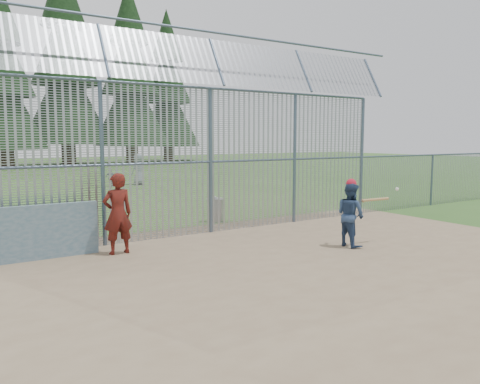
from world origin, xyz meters
TOP-DOWN VIEW (x-y plane):
  - ground at (0.00, 0.00)m, footprint 120.00×120.00m
  - dirt_infield at (0.00, -0.50)m, footprint 14.00×10.00m
  - dugout_wall at (-4.60, 2.90)m, footprint 2.50×0.12m
  - batter at (2.01, 0.15)m, footprint 0.62×0.78m
  - onlooker at (-2.99, 2.48)m, footprint 0.68×0.45m
  - bg_kid_standing at (3.29, 17.79)m, footprint 1.01×0.83m
  - bg_kid_seated at (1.66, 17.72)m, footprint 0.61×0.43m
  - batting_gear at (2.19, 0.11)m, footprint 1.51×0.45m
  - trash_can at (0.97, 4.95)m, footprint 0.56×0.56m
  - backstop_fence at (1.81, 3.43)m, footprint 20.09×0.81m
  - conifer_row at (1.93, 41.51)m, footprint 38.48×12.26m

SIDE VIEW (x-z plane):
  - ground at x=0.00m, z-range 0.00..0.00m
  - dirt_infield at x=0.00m, z-range 0.00..0.02m
  - trash_can at x=0.97m, z-range -0.03..0.79m
  - bg_kid_seated at x=1.66m, z-range 0.00..0.96m
  - dugout_wall at x=-4.60m, z-range 0.02..1.22m
  - batter at x=2.01m, z-range 0.02..1.57m
  - bg_kid_standing at x=3.29m, z-range 0.00..1.78m
  - onlooker at x=-2.99m, z-range 0.02..1.87m
  - batting_gear at x=2.19m, z-range 1.16..1.75m
  - backstop_fence at x=1.81m, z-range -0.29..5.01m
  - conifer_row at x=1.93m, z-range 0.73..20.93m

